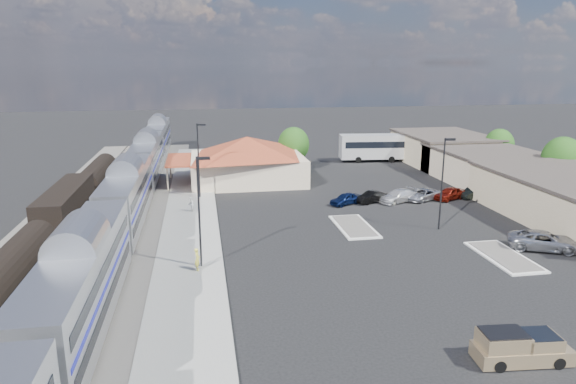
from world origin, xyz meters
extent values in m
plane|color=black|center=(0.00, 0.00, 0.00)|extent=(280.00, 280.00, 0.00)
cube|color=#4C4944|center=(-21.00, 8.00, 0.06)|extent=(16.00, 100.00, 0.12)
cube|color=gray|center=(-12.00, 6.00, 0.09)|extent=(5.50, 92.00, 0.18)
cube|color=silver|center=(-18.00, -14.63, 3.05)|extent=(3.00, 20.00, 5.00)
cube|color=black|center=(-18.00, -14.63, 0.30)|extent=(2.20, 16.00, 0.60)
cube|color=silver|center=(-18.00, 6.37, 3.05)|extent=(3.00, 20.00, 5.00)
cube|color=black|center=(-18.00, 6.37, 0.30)|extent=(2.20, 16.00, 0.60)
cube|color=silver|center=(-18.00, 27.37, 3.05)|extent=(3.00, 20.00, 5.00)
cube|color=black|center=(-18.00, 27.37, 0.30)|extent=(2.20, 16.00, 0.60)
cube|color=silver|center=(-18.00, 48.37, 3.05)|extent=(3.00, 20.00, 5.00)
cube|color=black|center=(-18.00, 48.37, 0.30)|extent=(2.20, 16.00, 0.60)
cylinder|color=black|center=(-24.00, -9.04, 2.10)|extent=(2.80, 14.00, 2.80)
cube|color=black|center=(-24.00, -9.04, 0.30)|extent=(2.20, 12.00, 0.60)
cube|color=black|center=(-24.00, 6.96, 2.20)|extent=(2.80, 14.00, 3.60)
cube|color=black|center=(-24.00, 6.96, 0.30)|extent=(2.20, 12.00, 0.60)
cylinder|color=black|center=(-24.00, 22.96, 2.10)|extent=(2.80, 14.00, 2.80)
cube|color=black|center=(-24.00, 22.96, 0.30)|extent=(2.20, 12.00, 0.60)
cube|color=beige|center=(-4.50, 24.00, 1.80)|extent=(15.00, 12.00, 3.60)
pyramid|color=maroon|center=(-4.50, 24.00, 4.90)|extent=(15.30, 12.24, 2.60)
cube|color=maroon|center=(-13.60, 24.00, 3.30)|extent=(3.20, 9.60, 0.25)
cube|color=#C6B28C|center=(28.00, 18.00, 2.00)|extent=(12.00, 18.00, 4.00)
cube|color=#3F3833|center=(28.00, 18.00, 4.15)|extent=(12.40, 18.40, 0.30)
cube|color=#C6B28C|center=(28.00, 32.00, 2.25)|extent=(12.00, 16.00, 4.50)
cube|color=#3F3833|center=(28.00, 32.00, 4.65)|extent=(12.40, 16.40, 0.30)
cube|color=silver|center=(4.00, 2.00, 0.07)|extent=(3.30, 7.50, 0.15)
cube|color=#4C4944|center=(4.00, 2.00, 0.16)|extent=(2.70, 6.90, 0.10)
cube|color=silver|center=(14.00, -8.00, 0.07)|extent=(3.30, 7.50, 0.15)
cube|color=#4C4944|center=(14.00, -8.00, 0.16)|extent=(2.70, 6.90, 0.10)
cylinder|color=black|center=(-11.00, -6.00, 4.50)|extent=(0.16, 0.16, 9.00)
cube|color=black|center=(-10.50, -6.00, 8.85)|extent=(1.00, 0.25, 0.22)
cylinder|color=black|center=(-11.00, 16.00, 4.50)|extent=(0.16, 0.16, 9.00)
cube|color=black|center=(-10.50, 16.00, 8.85)|extent=(1.00, 0.25, 0.22)
cylinder|color=black|center=(12.00, 0.00, 4.50)|extent=(0.16, 0.16, 9.00)
cube|color=black|center=(12.50, 0.00, 8.85)|extent=(1.00, 0.25, 0.22)
cylinder|color=#382314|center=(34.00, 12.00, 1.43)|extent=(0.30, 0.30, 2.86)
ellipsoid|color=#194E16|center=(34.00, 12.00, 4.23)|extent=(4.94, 4.94, 5.46)
cylinder|color=#382314|center=(34.00, 26.00, 1.28)|extent=(0.30, 0.30, 2.55)
ellipsoid|color=#194E16|center=(34.00, 26.00, 3.77)|extent=(4.41, 4.41, 4.87)
cylinder|color=#382314|center=(3.00, 30.00, 1.36)|extent=(0.30, 0.30, 2.73)
ellipsoid|color=#194E16|center=(3.00, 30.00, 4.03)|extent=(4.71, 4.71, 5.21)
cube|color=tan|center=(6.10, -22.27, 0.51)|extent=(5.25, 2.27, 0.84)
cube|color=tan|center=(6.10, -22.27, 1.16)|extent=(2.08, 1.92, 0.88)
cube|color=tan|center=(6.10, -22.27, 1.26)|extent=(2.59, 1.96, 1.02)
cylinder|color=black|center=(7.66, -23.24, 0.34)|extent=(0.69, 0.31, 0.67)
cylinder|color=black|center=(7.80, -21.57, 0.34)|extent=(0.69, 0.31, 0.67)
cylinder|color=black|center=(4.40, -22.97, 0.34)|extent=(0.69, 0.31, 0.67)
cylinder|color=black|center=(4.53, -21.30, 0.34)|extent=(0.69, 0.31, 0.67)
imported|color=#A2A4AA|center=(18.46, -6.87, 0.82)|extent=(6.50, 4.98, 1.64)
cube|color=silver|center=(18.76, 35.34, 2.47)|extent=(13.98, 4.25, 3.90)
cube|color=black|center=(18.76, 35.34, 2.93)|extent=(12.89, 4.18, 1.03)
cylinder|color=black|center=(23.43, 33.56, 0.52)|extent=(1.06, 0.44, 1.03)
cylinder|color=black|center=(23.68, 36.23, 0.52)|extent=(1.06, 0.44, 1.03)
cylinder|color=black|center=(14.52, 34.39, 0.52)|extent=(1.06, 0.44, 1.03)
cylinder|color=black|center=(14.77, 37.06, 0.52)|extent=(1.06, 0.44, 1.03)
imported|color=gold|center=(-11.28, -6.79, 1.08)|extent=(0.44, 0.66, 1.80)
imported|color=silver|center=(-12.00, 9.82, 0.97)|extent=(0.69, 0.84, 1.58)
imported|color=#0E1B46|center=(5.49, 10.31, 0.67)|extent=(4.22, 3.19, 1.34)
imported|color=black|center=(8.69, 10.61, 0.67)|extent=(4.28, 2.88, 1.33)
imported|color=silver|center=(11.89, 10.31, 0.74)|extent=(5.47, 3.97, 1.47)
imported|color=#9B9DA4|center=(15.09, 10.61, 0.68)|extent=(5.38, 4.22, 1.36)
imported|color=maroon|center=(18.29, 10.31, 0.74)|extent=(4.69, 3.40, 1.48)
imported|color=black|center=(21.49, 10.61, 0.66)|extent=(4.21, 2.83, 1.31)
camera|label=1|loc=(-10.65, -44.66, 15.84)|focal=32.00mm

